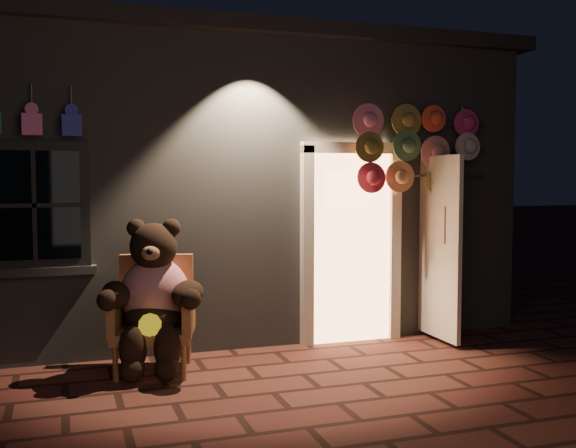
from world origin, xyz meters
name	(u,v)px	position (x,y,z in m)	size (l,w,h in m)	color
ground	(274,393)	(0.00, 0.00, 0.00)	(60.00, 60.00, 0.00)	#542A20
shop_building	(187,183)	(0.00, 3.99, 1.74)	(7.30, 5.95, 3.51)	slate
wicker_armchair	(154,314)	(-0.86, 1.02, 0.53)	(0.87, 0.82, 1.07)	#B56E46
teddy_bear	(153,296)	(-0.88, 0.89, 0.72)	(0.99, 0.88, 1.41)	#B4131E
hat_rack	(417,149)	(2.06, 1.28, 2.12)	(1.64, 0.22, 2.62)	#59595E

